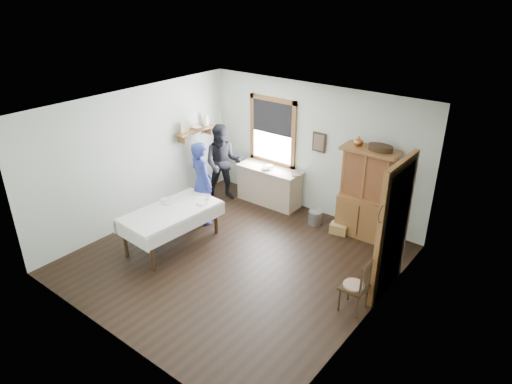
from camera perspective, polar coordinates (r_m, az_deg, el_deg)
room at (r=7.55m, az=-2.81°, el=0.17°), size 5.01×5.01×2.70m
window at (r=9.83m, az=2.10°, el=8.03°), size 1.18×0.07×1.48m
doorway at (r=7.19m, az=16.94°, el=-4.04°), size 0.09×1.14×2.22m
wall_shelf at (r=10.03m, az=-7.48°, el=7.83°), size 0.24×1.00×0.44m
framed_picture at (r=9.26m, az=7.87°, el=6.17°), size 0.30×0.04×0.40m
rug_beater at (r=6.48m, az=15.66°, el=-1.65°), size 0.01×0.27×0.27m
work_counter at (r=9.99m, az=1.64°, el=0.83°), size 1.45×0.56×0.82m
china_hutch at (r=8.76m, az=13.56°, el=-0.18°), size 1.05×0.52×1.77m
dining_table at (r=8.59m, az=-10.43°, el=-4.35°), size 1.07×1.87×0.73m
spindle_chair at (r=7.01m, az=12.21°, el=-11.28°), size 0.42×0.42×0.88m
pail at (r=9.30m, az=7.39°, el=-3.21°), size 0.27×0.27×0.29m
wicker_basket at (r=9.08m, az=10.31°, el=-4.52°), size 0.37×0.30×0.19m
woman_blue at (r=9.11m, az=-6.79°, el=0.75°), size 0.67×0.56×1.58m
figure_dark at (r=10.05m, az=-4.18°, el=3.31°), size 0.98×0.94×1.59m
table_cup_a at (r=8.69m, az=-6.06°, el=-0.63°), size 0.15×0.15×0.09m
table_cup_b at (r=8.98m, az=-8.13°, el=0.14°), size 0.12×0.12×0.09m
table_bowl at (r=8.75m, az=-11.25°, el=-0.97°), size 0.22×0.22×0.05m
counter_book at (r=9.52m, az=4.43°, el=2.26°), size 0.25×0.26×0.02m
counter_bowl at (r=9.72m, az=1.23°, el=2.97°), size 0.23×0.23×0.06m
shelf_bowl at (r=10.03m, az=-7.43°, el=7.98°), size 0.22×0.22×0.05m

